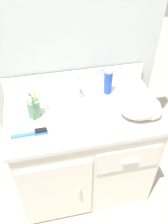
% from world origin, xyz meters
% --- Properties ---
extents(ground_plane, '(6.00, 6.00, 0.00)m').
position_xyz_m(ground_plane, '(0.00, 0.00, 0.00)').
color(ground_plane, '#ADA393').
extents(wall_back, '(1.10, 0.08, 2.20)m').
position_xyz_m(wall_back, '(0.00, 0.32, 1.10)').
color(wall_back, silver).
rests_on(wall_back, ground_plane).
extents(vanity, '(0.92, 0.55, 0.78)m').
position_xyz_m(vanity, '(-0.00, -0.00, 0.41)').
color(vanity, silver).
rests_on(vanity, ground_plane).
extents(backsplash, '(0.92, 0.02, 0.12)m').
position_xyz_m(backsplash, '(0.00, 0.26, 0.84)').
color(backsplash, silver).
rests_on(backsplash, vanity).
extents(sink_faucet, '(0.09, 0.09, 0.14)m').
position_xyz_m(sink_faucet, '(0.00, 0.16, 0.83)').
color(sink_faucet, silver).
rests_on(sink_faucet, vanity).
extents(toothbrush_cup, '(0.08, 0.10, 0.20)m').
position_xyz_m(toothbrush_cup, '(-0.28, 0.03, 0.84)').
color(toothbrush_cup, gray).
rests_on(toothbrush_cup, vanity).
extents(shaving_cream_can, '(0.05, 0.05, 0.18)m').
position_xyz_m(shaving_cream_can, '(0.19, 0.15, 0.87)').
color(shaving_cream_can, '#234CB2').
rests_on(shaving_cream_can, vanity).
extents(hairbrush, '(0.20, 0.03, 0.03)m').
position_xyz_m(hairbrush, '(-0.29, -0.12, 0.79)').
color(hairbrush, teal).
rests_on(hairbrush, vanity).
extents(hand_towel, '(0.25, 0.18, 0.12)m').
position_xyz_m(hand_towel, '(0.33, -0.10, 0.84)').
color(hand_towel, beige).
rests_on(hand_towel, vanity).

